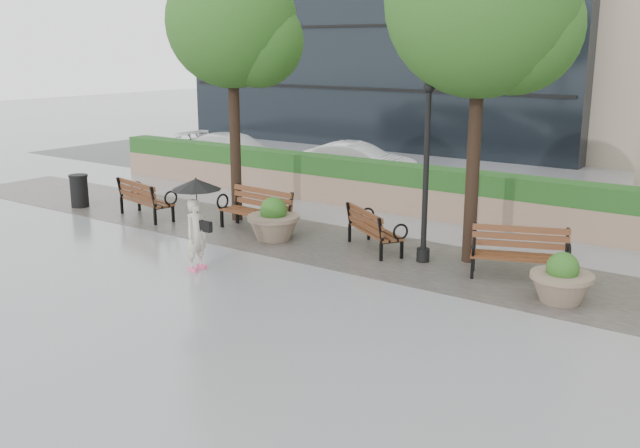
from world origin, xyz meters
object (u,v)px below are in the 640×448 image
Objects in this scene: bench_2 at (374,238)px; lamppost at (425,185)px; car_left at (235,151)px; pedestrian at (196,215)px; bench_0 at (146,207)px; bench_3 at (519,264)px; bench_1 at (256,219)px; car_right at (356,163)px; planter_left at (274,223)px; trash_bin at (79,192)px; planter_right at (561,283)px.

lamppost reaches higher than bench_2.
car_left is 12.60m from pedestrian.
bench_0 is 0.99× the size of bench_3.
bench_1 is 0.44× the size of car_left.
car_right is at bearing -89.63° from car_left.
car_left is (-3.45, 7.35, 0.36)m from bench_0.
bench_0 is 1.61× the size of planter_left.
lamppost is (4.65, 0.11, 1.36)m from bench_1.
bench_1 is 6.74m from bench_3.
planter_left is at bearing 3.98° from trash_bin.
car_left is at bearing -53.20° from bench_0.
car_right reaches higher than bench_2.
lamppost is 13.25m from car_left.
lamppost is (10.60, 0.96, 1.23)m from trash_bin.
bench_1 is 1.00× the size of bench_3.
bench_3 is at bearing 5.48° from bench_1.
car_right is (4.40, 7.90, 0.23)m from trash_bin.
car_left reaches higher than planter_left.
bench_3 is 0.53× the size of lamppost.
car_right reaches higher than trash_bin.
trash_bin is at bearing 39.84° from bench_2.
car_right is at bearing 140.58° from planter_right.
planter_right is at bearing -59.99° from bench_3.
car_left reaches higher than bench_0.
lamppost reaches higher than trash_bin.
car_right reaches higher than bench_3.
bench_3 is at bearing -143.06° from car_right.
planter_right is at bearing 0.71° from trash_bin.
pedestrian reaches higher than bench_0.
bench_3 is at bearing 141.53° from planter_right.
car_left is (-14.64, 7.39, 0.30)m from planter_right.
bench_1 is 0.49× the size of car_right.
trash_bin is at bearing -179.29° from planter_right.
car_left reaches higher than bench_1.
bench_1 reaches higher than trash_bin.
bench_2 is at bearing -157.83° from car_right.
planter_left is 0.27× the size of car_left.
bench_3 reaches higher than bench_2.
car_left is at bearing 0.44° from bench_2.
lamppost is 4.81m from pedestrian.
car_left is at bearing 139.06° from bench_1.
trash_bin is at bearing 16.36° from bench_0.
planter_left reaches higher than bench_0.
planter_right is 16.40m from car_left.
bench_0 reaches higher than bench_2.
car_left is (-0.84, 7.56, 0.22)m from trash_bin.
pedestrian is (0.21, -2.72, 0.75)m from planter_left.
pedestrian is at bearing -66.79° from bench_1.
bench_2 is 0.49× the size of lamppost.
bench_0 is at bearing 179.77° from planter_right.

